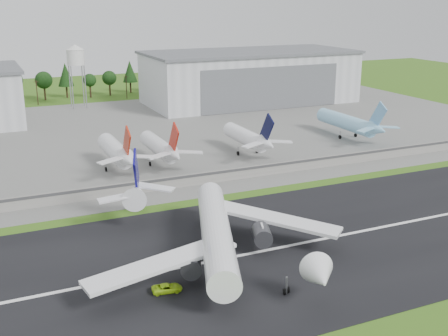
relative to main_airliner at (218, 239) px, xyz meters
name	(u,v)px	position (x,y,z in m)	size (l,w,h in m)	color
ground	(286,273)	(9.87, -9.59, -4.89)	(600.00, 600.00, 0.00)	#396317
runway	(261,252)	(9.87, 0.41, -4.84)	(320.00, 60.00, 0.10)	black
runway_centerline	(261,251)	(9.87, 0.41, -4.78)	(220.00, 1.00, 0.02)	white
apron	(125,136)	(9.87, 110.41, -4.84)	(320.00, 150.00, 0.10)	slate
blast_fence	(184,181)	(9.87, 45.40, -3.09)	(240.00, 0.61, 3.50)	gray
hangar_east	(250,77)	(84.87, 155.33, 7.73)	(102.00, 47.00, 25.20)	silver
water_tower	(75,55)	(4.87, 175.41, 19.66)	(8.40, 8.40, 29.40)	#99999E
utility_poles	(84,102)	(9.87, 190.41, -4.89)	(230.00, 3.00, 12.00)	black
treeline	(79,97)	(9.87, 205.41, -4.89)	(320.00, 16.00, 22.00)	black
main_airliner	(218,239)	(0.00, 0.00, 0.00)	(53.89, 57.50, 18.17)	white
ground_vehicle	(167,288)	(-12.95, -7.44, -4.04)	(2.50, 5.41, 1.50)	#B3E71B
parked_jet_red_a	(118,152)	(-3.13, 66.96, 1.18)	(7.36, 31.29, 16.57)	white
parked_jet_red_b	(162,148)	(10.53, 66.91, 0.96)	(7.36, 31.29, 16.33)	silver
parked_jet_navy	(250,138)	(40.63, 66.92, 1.01)	(7.36, 31.29, 16.39)	white
parked_jet_skyblue	(351,123)	(84.60, 71.95, 1.10)	(7.36, 37.29, 16.54)	#8CCDF2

